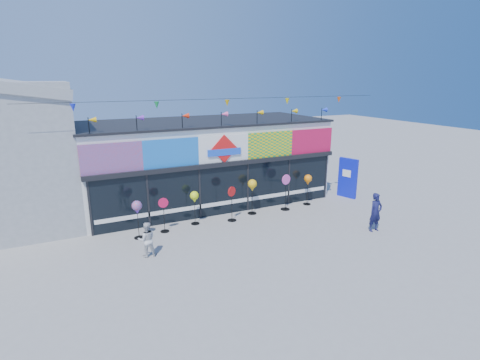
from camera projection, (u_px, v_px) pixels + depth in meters
ground at (259, 241)px, 14.55m from camera, size 80.00×80.00×0.00m
kite_shop at (204, 161)px, 19.18m from camera, size 16.00×5.70×5.31m
blue_sign at (348, 178)px, 19.73m from camera, size 0.48×1.05×2.11m
spinner_0 at (137, 208)px, 14.53m from camera, size 0.39×0.39×1.55m
spinner_1 at (164, 214)px, 15.28m from camera, size 0.41×0.37×1.46m
spinner_2 at (194, 198)px, 15.99m from camera, size 0.38×0.38×1.48m
spinner_3 at (232, 203)px, 16.46m from camera, size 0.42×0.40×1.58m
spinner_4 at (252, 186)px, 17.20m from camera, size 0.42×0.42×1.66m
spinner_5 at (286, 191)px, 17.86m from camera, size 0.49×0.44×1.74m
spinner_6 at (308, 181)px, 18.52m from camera, size 0.39×0.39×1.54m
adult_man at (376, 212)px, 15.36m from camera, size 0.59×0.39×1.62m
child at (147, 239)px, 13.18m from camera, size 0.66×0.43×1.28m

